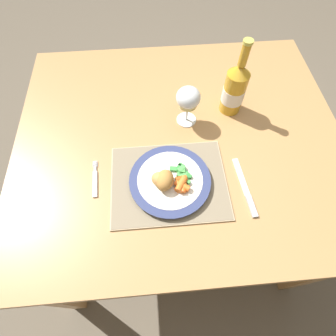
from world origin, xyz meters
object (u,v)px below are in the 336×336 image
at_px(wine_glass, 188,99).
at_px(dinner_plate, 170,180).
at_px(dining_table, 179,150).
at_px(fork, 95,181).
at_px(bottle, 235,89).
at_px(table_knife, 246,192).

bearing_deg(wine_glass, dinner_plate, -108.13).
distance_m(dining_table, wine_glass, 0.21).
relative_size(fork, bottle, 0.47).
xyz_separation_m(table_knife, wine_glass, (-0.15, 0.30, 0.10)).
relative_size(fork, table_knife, 0.64).
distance_m(dining_table, fork, 0.34).
relative_size(dining_table, table_knife, 5.58).
bearing_deg(dining_table, wine_glass, 65.21).
bearing_deg(table_knife, dinner_plate, 167.51).
xyz_separation_m(dining_table, wine_glass, (0.03, 0.07, 0.20)).
bearing_deg(bottle, dining_table, -151.19).
distance_m(fork, table_knife, 0.47).
height_order(dining_table, table_knife, table_knife).
distance_m(dinner_plate, table_knife, 0.24).
bearing_deg(dinner_plate, fork, 173.94).
relative_size(dining_table, fork, 8.76).
bearing_deg(wine_glass, table_knife, -63.62).
bearing_deg(table_knife, bottle, 87.22).
xyz_separation_m(dining_table, table_knife, (0.18, -0.24, 0.09)).
xyz_separation_m(table_knife, bottle, (0.02, 0.34, 0.09)).
xyz_separation_m(fork, bottle, (0.48, 0.27, 0.09)).
bearing_deg(wine_glass, bottle, 14.29).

